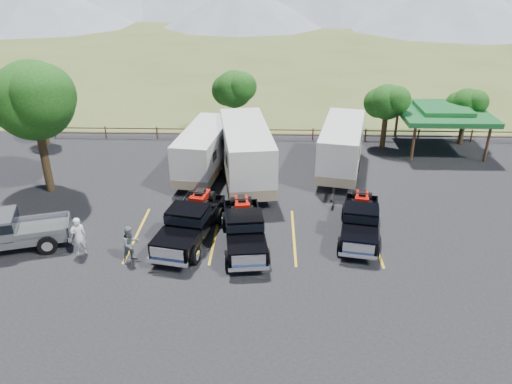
{
  "coord_description": "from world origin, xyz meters",
  "views": [
    {
      "loc": [
        0.75,
        -17.88,
        12.99
      ],
      "look_at": [
        0.02,
        5.89,
        1.6
      ],
      "focal_mm": 35.0,
      "sensor_mm": 36.0,
      "label": 1
    }
  ],
  "objects_px": {
    "pavilion": "(443,112)",
    "rig_left": "(190,221)",
    "trailer_center": "(246,154)",
    "tree_big_nw": "(33,100)",
    "trailer_left": "(204,151)",
    "pickup_silver": "(3,232)",
    "trailer_right": "(341,148)",
    "rig_right": "(360,219)",
    "person_a": "(78,236)",
    "person_b": "(131,244)",
    "rig_center": "(244,227)"
  },
  "relations": [
    {
      "from": "rig_center",
      "to": "tree_big_nw",
      "type": "bearing_deg",
      "value": 147.15
    },
    {
      "from": "trailer_left",
      "to": "tree_big_nw",
      "type": "bearing_deg",
      "value": -155.74
    },
    {
      "from": "tree_big_nw",
      "to": "rig_left",
      "type": "distance_m",
      "value": 11.74
    },
    {
      "from": "pavilion",
      "to": "trailer_right",
      "type": "distance_m",
      "value": 8.99
    },
    {
      "from": "tree_big_nw",
      "to": "trailer_right",
      "type": "distance_m",
      "value": 18.6
    },
    {
      "from": "tree_big_nw",
      "to": "person_b",
      "type": "bearing_deg",
      "value": -47.15
    },
    {
      "from": "rig_center",
      "to": "trailer_left",
      "type": "bearing_deg",
      "value": 102.14
    },
    {
      "from": "pavilion",
      "to": "rig_left",
      "type": "relative_size",
      "value": 0.98
    },
    {
      "from": "trailer_center",
      "to": "pickup_silver",
      "type": "height_order",
      "value": "trailer_center"
    },
    {
      "from": "rig_right",
      "to": "rig_center",
      "type": "bearing_deg",
      "value": -159.12
    },
    {
      "from": "pickup_silver",
      "to": "person_a",
      "type": "relative_size",
      "value": 3.35
    },
    {
      "from": "trailer_left",
      "to": "trailer_center",
      "type": "distance_m",
      "value": 2.92
    },
    {
      "from": "trailer_left",
      "to": "pickup_silver",
      "type": "distance_m",
      "value": 12.64
    },
    {
      "from": "rig_left",
      "to": "person_a",
      "type": "xyz_separation_m",
      "value": [
        -5.03,
        -1.61,
        -0.0
      ]
    },
    {
      "from": "pavilion",
      "to": "person_b",
      "type": "bearing_deg",
      "value": -140.32
    },
    {
      "from": "person_b",
      "to": "rig_center",
      "type": "bearing_deg",
      "value": -26.9
    },
    {
      "from": "person_a",
      "to": "rig_center",
      "type": "bearing_deg",
      "value": 155.26
    },
    {
      "from": "pickup_silver",
      "to": "rig_center",
      "type": "bearing_deg",
      "value": 76.36
    },
    {
      "from": "rig_left",
      "to": "trailer_left",
      "type": "xyz_separation_m",
      "value": [
        -0.28,
        8.05,
        0.63
      ]
    },
    {
      "from": "tree_big_nw",
      "to": "rig_left",
      "type": "height_order",
      "value": "tree_big_nw"
    },
    {
      "from": "pavilion",
      "to": "trailer_center",
      "type": "bearing_deg",
      "value": -155.26
    },
    {
      "from": "pavilion",
      "to": "trailer_center",
      "type": "distance_m",
      "value": 15.14
    },
    {
      "from": "rig_right",
      "to": "tree_big_nw",
      "type": "bearing_deg",
      "value": 175.62
    },
    {
      "from": "tree_big_nw",
      "to": "person_a",
      "type": "distance_m",
      "value": 9.41
    },
    {
      "from": "trailer_left",
      "to": "trailer_center",
      "type": "relative_size",
      "value": 0.86
    },
    {
      "from": "tree_big_nw",
      "to": "rig_right",
      "type": "height_order",
      "value": "tree_big_nw"
    },
    {
      "from": "rig_left",
      "to": "trailer_left",
      "type": "relative_size",
      "value": 0.72
    },
    {
      "from": "tree_big_nw",
      "to": "person_a",
      "type": "height_order",
      "value": "tree_big_nw"
    },
    {
      "from": "rig_center",
      "to": "person_b",
      "type": "xyz_separation_m",
      "value": [
        -5.14,
        -1.65,
        -0.03
      ]
    },
    {
      "from": "rig_left",
      "to": "trailer_left",
      "type": "bearing_deg",
      "value": 103.41
    },
    {
      "from": "person_a",
      "to": "person_b",
      "type": "distance_m",
      "value": 2.63
    },
    {
      "from": "rig_center",
      "to": "trailer_right",
      "type": "height_order",
      "value": "trailer_right"
    },
    {
      "from": "pavilion",
      "to": "rig_left",
      "type": "bearing_deg",
      "value": -140.46
    },
    {
      "from": "pickup_silver",
      "to": "tree_big_nw",
      "type": "bearing_deg",
      "value": 167.32
    },
    {
      "from": "pavilion",
      "to": "rig_center",
      "type": "relative_size",
      "value": 1.04
    },
    {
      "from": "rig_right",
      "to": "trailer_right",
      "type": "relative_size",
      "value": 0.62
    },
    {
      "from": "pickup_silver",
      "to": "trailer_right",
      "type": "bearing_deg",
      "value": 102.38
    },
    {
      "from": "trailer_center",
      "to": "tree_big_nw",
      "type": "bearing_deg",
      "value": 179.29
    },
    {
      "from": "pavilion",
      "to": "rig_left",
      "type": "distance_m",
      "value": 21.04
    },
    {
      "from": "trailer_center",
      "to": "trailer_right",
      "type": "distance_m",
      "value": 6.3
    },
    {
      "from": "rig_center",
      "to": "trailer_right",
      "type": "bearing_deg",
      "value": 50.68
    },
    {
      "from": "tree_big_nw",
      "to": "pavilion",
      "type": "height_order",
      "value": "tree_big_nw"
    },
    {
      "from": "rig_right",
      "to": "trailer_left",
      "type": "xyz_separation_m",
      "value": [
        -8.77,
        7.43,
        0.72
      ]
    },
    {
      "from": "person_b",
      "to": "rig_left",
      "type": "bearing_deg",
      "value": -4.19
    },
    {
      "from": "pavilion",
      "to": "pickup_silver",
      "type": "relative_size",
      "value": 0.95
    },
    {
      "from": "trailer_right",
      "to": "person_a",
      "type": "bearing_deg",
      "value": -130.51
    },
    {
      "from": "rig_center",
      "to": "trailer_center",
      "type": "relative_size",
      "value": 0.58
    },
    {
      "from": "pavilion",
      "to": "trailer_left",
      "type": "xyz_separation_m",
      "value": [
        -16.45,
        -5.3,
        -1.14
      ]
    },
    {
      "from": "tree_big_nw",
      "to": "pickup_silver",
      "type": "height_order",
      "value": "tree_big_nw"
    },
    {
      "from": "pavilion",
      "to": "trailer_right",
      "type": "bearing_deg",
      "value": -149.21
    }
  ]
}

